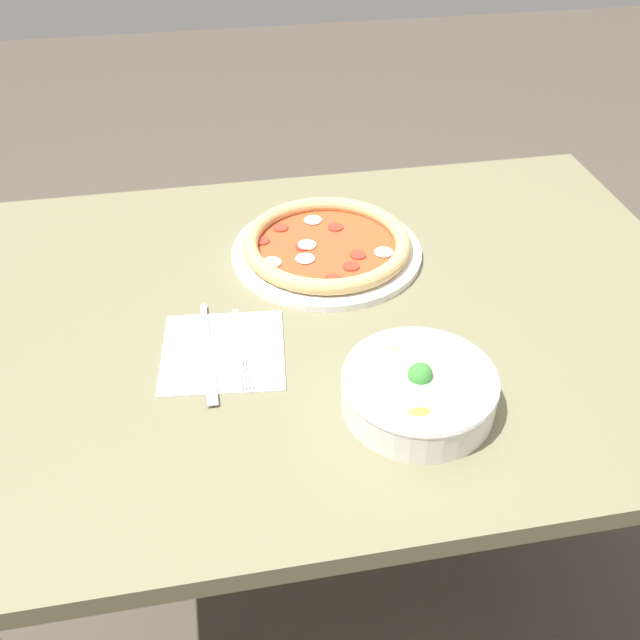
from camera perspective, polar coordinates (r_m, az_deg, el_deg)
name	(u,v)px	position (r m, az deg, el deg)	size (l,w,h in m)	color
ground_plane	(333,578)	(1.66, 1.04, -19.97)	(8.00, 8.00, 0.00)	#4C4238
dining_table	(337,361)	(1.16, 1.40, -3.26)	(1.17, 0.85, 0.75)	#706B4C
pizza	(326,246)	(1.19, 0.52, 5.94)	(0.32, 0.32, 0.04)	white
bowl	(419,389)	(0.91, 7.91, -5.48)	(0.20, 0.20, 0.07)	white
napkin	(223,351)	(1.01, -7.75, -2.51)	(0.19, 0.19, 0.00)	white
fork	(241,346)	(1.01, -6.34, -2.11)	(0.01, 0.17, 0.00)	silver
knife	(207,347)	(1.02, -9.00, -2.15)	(0.01, 0.22, 0.01)	silver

